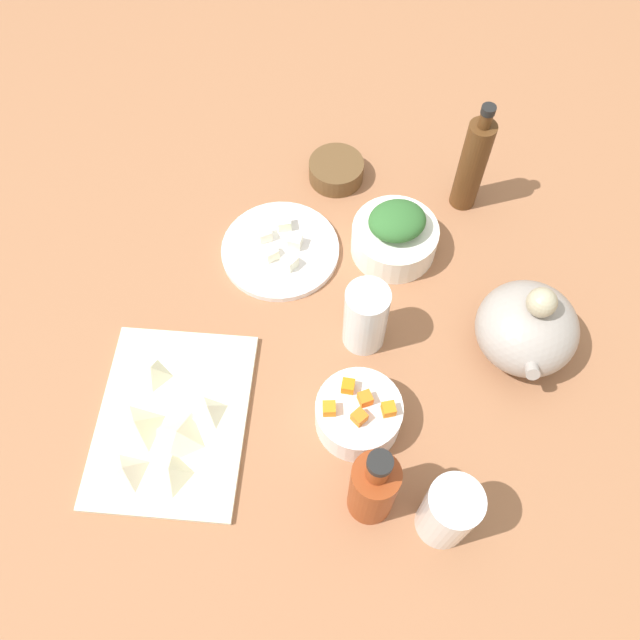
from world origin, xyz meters
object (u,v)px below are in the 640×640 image
Objects in this scene: cutting_board at (173,419)px; drinking_glass_1 at (366,317)px; plate_tofu at (280,250)px; bottle_0 at (373,488)px; bowl_carrots at (358,415)px; teapot at (527,328)px; bottle_1 at (472,164)px; bowl_greens at (394,239)px; drinking_glass_0 at (448,512)px; bowl_small_side at (336,170)px.

drinking_glass_1 reaches higher than cutting_board.
plate_tofu is 1.04× the size of bottle_0.
bowl_carrots is (-3.31, 27.09, 2.42)cm from cutting_board.
teapot is 29.89cm from bottle_1.
bowl_carrots is (31.79, -2.79, 0.09)cm from bowl_greens.
bowl_carrots is at bearing -135.44° from drinking_glass_0.
teapot is at bearing 142.78° from bottle_0.
teapot is (16.04, 20.76, 3.23)cm from bowl_greens.
bottle_1 is (-12.18, 11.50, 6.63)cm from bowl_greens.
teapot reaches higher than bowl_carrots.
bowl_small_side is 0.45× the size of bottle_1.
bottle_0 is at bearing 0.09° from bowl_greens.
cutting_board is 46.16cm from bowl_greens.
drinking_glass_0 is (1.51, 9.94, -1.35)cm from bottle_0.
cutting_board is at bearing -69.37° from teapot.
bowl_carrots is 18.57cm from drinking_glass_0.
drinking_glass_0 is 0.99× the size of drinking_glass_1.
bowl_greens is 0.84× the size of teapot.
bottle_0 is 1.50× the size of drinking_glass_1.
bottle_0 reaches higher than plate_tofu.
bottle_1 reaches higher than drinking_glass_0.
bowl_carrots is 28.51cm from teapot.
bowl_greens is at bearing 169.29° from drinking_glass_1.
bowl_small_side is at bearing -96.18° from bottle_1.
drinking_glass_0 is at bearing 44.56° from bowl_carrots.
teapot is at bearing 159.50° from drinking_glass_0.
drinking_glass_0 is (9.69, 39.89, 5.89)cm from cutting_board.
bowl_carrots is at bearing 2.18° from drinking_glass_1.
bowl_greens is 43.56cm from bottle_0.
bottle_1 is at bearing 168.36° from bottle_0.
cutting_board is at bearing -103.65° from drinking_glass_0.
bowl_carrots reaches higher than bowl_small_side.
bottle_1 is at bearing 138.81° from cutting_board.
plate_tofu is at bearing -154.67° from bottle_0.
bottle_0 is at bearing -11.64° from bottle_1.
bowl_greens is 26.43cm from teapot.
bowl_greens is 0.74× the size of bottle_0.
bottle_1 is at bearing 83.82° from bowl_small_side.
cutting_board is 1.48× the size of bottle_0.
bottle_1 is 1.70× the size of drinking_glass_1.
bowl_small_side is 0.58× the size of teapot.
teapot is 1.32× the size of drinking_glass_1.
bowl_carrots is 0.57× the size of bottle_1.
teapot is (12.93, 39.71, 5.46)cm from plate_tofu.
bowl_small_side is (-17.78, 7.44, 1.29)cm from plate_tofu.
bottle_1 reaches higher than bowl_small_side.
bottle_1 is (-43.97, 14.28, 6.54)cm from bowl_carrots.
bowl_carrots is 14.62cm from drinking_glass_1.
bowl_carrots is at bearing 96.97° from cutting_board.
cutting_board is 41.47cm from drinking_glass_0.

